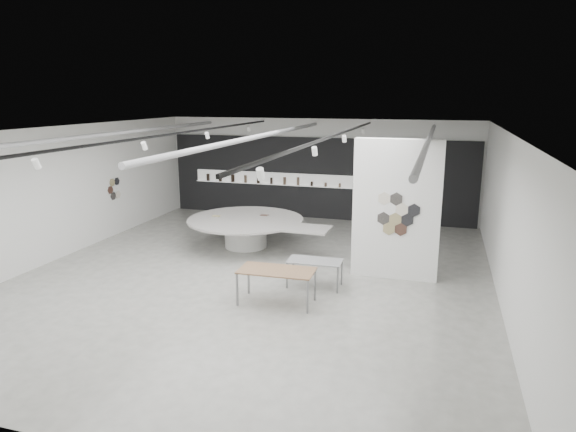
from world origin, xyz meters
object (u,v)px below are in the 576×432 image
(sample_table_stone, at_px, (315,263))
(partition_column, at_px, (396,210))
(kitchen_counter, at_px, (393,213))
(sample_table_wood, at_px, (277,272))
(display_island, at_px, (248,229))

(sample_table_stone, bearing_deg, partition_column, 35.45)
(sample_table_stone, bearing_deg, kitchen_counter, 79.50)
(partition_column, distance_m, sample_table_wood, 3.65)
(sample_table_wood, xyz_separation_m, sample_table_stone, (0.58, 1.27, -0.12))
(partition_column, relative_size, display_island, 0.77)
(display_island, relative_size, kitchen_counter, 2.72)
(display_island, height_order, sample_table_wood, display_island)
(display_island, bearing_deg, kitchen_counter, 46.79)
(sample_table_stone, relative_size, kitchen_counter, 0.79)
(sample_table_stone, distance_m, kitchen_counter, 6.95)
(sample_table_wood, bearing_deg, display_island, 119.35)
(partition_column, distance_m, kitchen_counter, 5.72)
(sample_table_wood, relative_size, sample_table_stone, 1.29)
(display_island, height_order, sample_table_stone, display_island)
(sample_table_wood, distance_m, sample_table_stone, 1.40)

